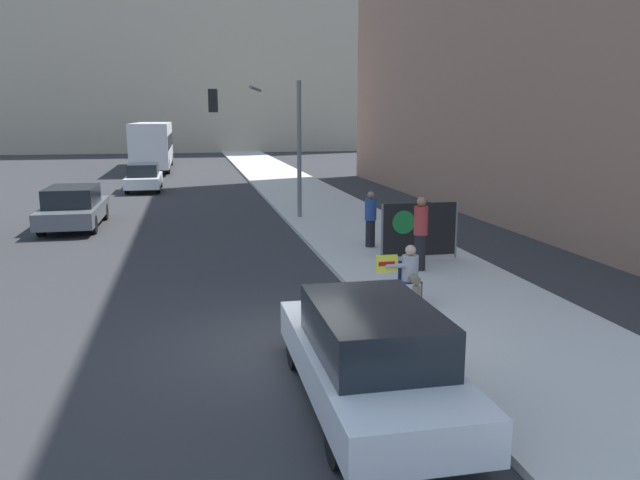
{
  "coord_description": "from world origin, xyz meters",
  "views": [
    {
      "loc": [
        -1.52,
        -10.04,
        3.89
      ],
      "look_at": [
        1.4,
        3.95,
        1.04
      ],
      "focal_mm": 35.0,
      "sensor_mm": 36.0,
      "label": 1
    }
  ],
  "objects_px": {
    "seated_protester": "(410,272)",
    "car_on_road_nearest": "(74,207)",
    "city_bus_on_road": "(153,143)",
    "parked_car_curbside": "(370,355)",
    "protest_banner": "(419,230)",
    "traffic_light_pole": "(264,125)",
    "jogger_on_sidewalk": "(421,233)",
    "car_on_road_midblock": "(144,177)",
    "pedestrian_behind": "(371,219)"
  },
  "relations": [
    {
      "from": "protest_banner",
      "to": "traffic_light_pole",
      "type": "distance_m",
      "value": 8.95
    },
    {
      "from": "city_bus_on_road",
      "to": "car_on_road_midblock",
      "type": "bearing_deg",
      "value": -89.28
    },
    {
      "from": "seated_protester",
      "to": "city_bus_on_road",
      "type": "xyz_separation_m",
      "value": [
        -6.87,
        35.9,
        1.18
      ]
    },
    {
      "from": "pedestrian_behind",
      "to": "parked_car_curbside",
      "type": "distance_m",
      "value": 9.96
    },
    {
      "from": "parked_car_curbside",
      "to": "car_on_road_midblock",
      "type": "distance_m",
      "value": 26.84
    },
    {
      "from": "jogger_on_sidewalk",
      "to": "parked_car_curbside",
      "type": "distance_m",
      "value": 7.34
    },
    {
      "from": "seated_protester",
      "to": "traffic_light_pole",
      "type": "bearing_deg",
      "value": 111.33
    },
    {
      "from": "jogger_on_sidewalk",
      "to": "pedestrian_behind",
      "type": "bearing_deg",
      "value": -106.57
    },
    {
      "from": "parked_car_curbside",
      "to": "pedestrian_behind",
      "type": "bearing_deg",
      "value": 73.62
    },
    {
      "from": "city_bus_on_road",
      "to": "parked_car_curbside",
      "type": "bearing_deg",
      "value": -83.1
    },
    {
      "from": "jogger_on_sidewalk",
      "to": "car_on_road_midblock",
      "type": "xyz_separation_m",
      "value": [
        -7.87,
        19.84,
        -0.35
      ]
    },
    {
      "from": "traffic_light_pole",
      "to": "car_on_road_nearest",
      "type": "distance_m",
      "value": 7.4
    },
    {
      "from": "seated_protester",
      "to": "car_on_road_midblock",
      "type": "relative_size",
      "value": 0.26
    },
    {
      "from": "traffic_light_pole",
      "to": "parked_car_curbside",
      "type": "relative_size",
      "value": 1.09
    },
    {
      "from": "jogger_on_sidewalk",
      "to": "pedestrian_behind",
      "type": "relative_size",
      "value": 1.13
    },
    {
      "from": "parked_car_curbside",
      "to": "city_bus_on_road",
      "type": "relative_size",
      "value": 0.37
    },
    {
      "from": "seated_protester",
      "to": "car_on_road_nearest",
      "type": "xyz_separation_m",
      "value": [
        -8.38,
        11.4,
        -0.03
      ]
    },
    {
      "from": "traffic_light_pole",
      "to": "car_on_road_nearest",
      "type": "xyz_separation_m",
      "value": [
        -6.83,
        -0.25,
        -2.84
      ]
    },
    {
      "from": "seated_protester",
      "to": "car_on_road_midblock",
      "type": "height_order",
      "value": "car_on_road_midblock"
    },
    {
      "from": "car_on_road_midblock",
      "to": "city_bus_on_road",
      "type": "xyz_separation_m",
      "value": [
        -0.17,
        13.51,
        1.22
      ]
    },
    {
      "from": "parked_car_curbside",
      "to": "traffic_light_pole",
      "type": "bearing_deg",
      "value": 88.2
    },
    {
      "from": "car_on_road_midblock",
      "to": "city_bus_on_road",
      "type": "height_order",
      "value": "city_bus_on_road"
    },
    {
      "from": "pedestrian_behind",
      "to": "parked_car_curbside",
      "type": "relative_size",
      "value": 0.35
    },
    {
      "from": "pedestrian_behind",
      "to": "car_on_road_nearest",
      "type": "height_order",
      "value": "pedestrian_behind"
    },
    {
      "from": "jogger_on_sidewalk",
      "to": "car_on_road_nearest",
      "type": "xyz_separation_m",
      "value": [
        -9.55,
        8.85,
        -0.34
      ]
    },
    {
      "from": "protest_banner",
      "to": "parked_car_curbside",
      "type": "bearing_deg",
      "value": -115.07
    },
    {
      "from": "pedestrian_behind",
      "to": "city_bus_on_road",
      "type": "height_order",
      "value": "city_bus_on_road"
    },
    {
      "from": "traffic_light_pole",
      "to": "city_bus_on_road",
      "type": "bearing_deg",
      "value": 102.38
    },
    {
      "from": "protest_banner",
      "to": "car_on_road_midblock",
      "type": "relative_size",
      "value": 0.47
    },
    {
      "from": "seated_protester",
      "to": "car_on_road_nearest",
      "type": "distance_m",
      "value": 14.14
    },
    {
      "from": "car_on_road_nearest",
      "to": "protest_banner",
      "type": "bearing_deg",
      "value": -37.8
    },
    {
      "from": "jogger_on_sidewalk",
      "to": "city_bus_on_road",
      "type": "height_order",
      "value": "city_bus_on_road"
    },
    {
      "from": "pedestrian_behind",
      "to": "protest_banner",
      "type": "bearing_deg",
      "value": -24.2
    },
    {
      "from": "protest_banner",
      "to": "car_on_road_nearest",
      "type": "bearing_deg",
      "value": 142.2
    },
    {
      "from": "jogger_on_sidewalk",
      "to": "traffic_light_pole",
      "type": "distance_m",
      "value": 9.82
    },
    {
      "from": "parked_car_curbside",
      "to": "car_on_road_midblock",
      "type": "relative_size",
      "value": 1.01
    },
    {
      "from": "jogger_on_sidewalk",
      "to": "parked_car_curbside",
      "type": "bearing_deg",
      "value": 39.66
    },
    {
      "from": "protest_banner",
      "to": "traffic_light_pole",
      "type": "bearing_deg",
      "value": 111.38
    },
    {
      "from": "seated_protester",
      "to": "car_on_road_nearest",
      "type": "relative_size",
      "value": 0.25
    },
    {
      "from": "pedestrian_behind",
      "to": "car_on_road_nearest",
      "type": "bearing_deg",
      "value": -170.59
    },
    {
      "from": "pedestrian_behind",
      "to": "car_on_road_nearest",
      "type": "xyz_separation_m",
      "value": [
        -9.15,
        5.89,
        -0.22
      ]
    },
    {
      "from": "jogger_on_sidewalk",
      "to": "pedestrian_behind",
      "type": "height_order",
      "value": "jogger_on_sidewalk"
    },
    {
      "from": "protest_banner",
      "to": "car_on_road_midblock",
      "type": "distance_m",
      "value": 20.46
    },
    {
      "from": "pedestrian_behind",
      "to": "protest_banner",
      "type": "height_order",
      "value": "pedestrian_behind"
    },
    {
      "from": "pedestrian_behind",
      "to": "city_bus_on_road",
      "type": "bearing_deg",
      "value": 146.28
    },
    {
      "from": "jogger_on_sidewalk",
      "to": "car_on_road_midblock",
      "type": "relative_size",
      "value": 0.4
    },
    {
      "from": "parked_car_curbside",
      "to": "city_bus_on_road",
      "type": "height_order",
      "value": "city_bus_on_road"
    },
    {
      "from": "seated_protester",
      "to": "traffic_light_pole",
      "type": "xyz_separation_m",
      "value": [
        -1.55,
        11.64,
        2.81
      ]
    },
    {
      "from": "jogger_on_sidewalk",
      "to": "parked_car_curbside",
      "type": "height_order",
      "value": "jogger_on_sidewalk"
    },
    {
      "from": "car_on_road_midblock",
      "to": "protest_banner",
      "type": "bearing_deg",
      "value": -66.15
    }
  ]
}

